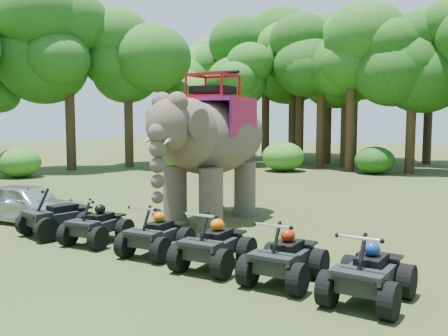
{
  "coord_description": "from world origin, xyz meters",
  "views": [
    {
      "loc": [
        7.74,
        -9.92,
        3.27
      ],
      "look_at": [
        0.0,
        1.2,
        1.9
      ],
      "focal_mm": 40.0,
      "sensor_mm": 36.0,
      "label": 1
    }
  ],
  "objects_px": {
    "atv_0": "(57,211)",
    "atv_5": "(369,266)",
    "parked_car": "(26,203)",
    "atv_1": "(97,220)",
    "elephant": "(212,146)",
    "atv_2": "(156,229)",
    "atv_3": "(214,238)",
    "atv_4": "(285,250)"
  },
  "relations": [
    {
      "from": "atv_0",
      "to": "atv_5",
      "type": "relative_size",
      "value": 1.03
    },
    {
      "from": "parked_car",
      "to": "atv_1",
      "type": "distance_m",
      "value": 3.83
    },
    {
      "from": "elephant",
      "to": "parked_car",
      "type": "relative_size",
      "value": 1.56
    },
    {
      "from": "parked_car",
      "to": "atv_2",
      "type": "xyz_separation_m",
      "value": [
        5.82,
        -0.41,
        0.0
      ]
    },
    {
      "from": "atv_2",
      "to": "atv_5",
      "type": "height_order",
      "value": "atv_5"
    },
    {
      "from": "parked_car",
      "to": "atv_3",
      "type": "relative_size",
      "value": 2.06
    },
    {
      "from": "atv_4",
      "to": "atv_5",
      "type": "bearing_deg",
      "value": -7.36
    },
    {
      "from": "atv_5",
      "to": "atv_4",
      "type": "bearing_deg",
      "value": 175.24
    },
    {
      "from": "atv_0",
      "to": "atv_4",
      "type": "xyz_separation_m",
      "value": [
        7.12,
        0.02,
        -0.03
      ]
    },
    {
      "from": "atv_2",
      "to": "atv_4",
      "type": "xyz_separation_m",
      "value": [
        3.49,
        -0.07,
        0.03
      ]
    },
    {
      "from": "elephant",
      "to": "atv_4",
      "type": "xyz_separation_m",
      "value": [
        4.83,
        -4.15,
        -1.73
      ]
    },
    {
      "from": "elephant",
      "to": "atv_4",
      "type": "height_order",
      "value": "elephant"
    },
    {
      "from": "atv_4",
      "to": "parked_car",
      "type": "bearing_deg",
      "value": 173.04
    },
    {
      "from": "atv_2",
      "to": "atv_0",
      "type": "bearing_deg",
      "value": 173.62
    },
    {
      "from": "atv_2",
      "to": "atv_3",
      "type": "distance_m",
      "value": 1.77
    },
    {
      "from": "parked_car",
      "to": "atv_1",
      "type": "height_order",
      "value": "parked_car"
    },
    {
      "from": "atv_0",
      "to": "atv_1",
      "type": "relative_size",
      "value": 1.11
    },
    {
      "from": "atv_1",
      "to": "atv_3",
      "type": "height_order",
      "value": "atv_3"
    },
    {
      "from": "elephant",
      "to": "atv_1",
      "type": "xyz_separation_m",
      "value": [
        -0.69,
        -4.15,
        -1.76
      ]
    },
    {
      "from": "atv_1",
      "to": "atv_3",
      "type": "xyz_separation_m",
      "value": [
        3.8,
        -0.02,
        0.04
      ]
    },
    {
      "from": "atv_2",
      "to": "atv_4",
      "type": "bearing_deg",
      "value": -8.9
    },
    {
      "from": "atv_2",
      "to": "parked_car",
      "type": "bearing_deg",
      "value": 168.16
    },
    {
      "from": "elephant",
      "to": "atv_2",
      "type": "bearing_deg",
      "value": -79.47
    },
    {
      "from": "parked_car",
      "to": "atv_0",
      "type": "xyz_separation_m",
      "value": [
        2.2,
        -0.5,
        0.06
      ]
    },
    {
      "from": "parked_car",
      "to": "atv_2",
      "type": "height_order",
      "value": "atv_2"
    },
    {
      "from": "parked_car",
      "to": "atv_2",
      "type": "bearing_deg",
      "value": -103.79
    },
    {
      "from": "elephant",
      "to": "atv_5",
      "type": "distance_m",
      "value": 8.0
    },
    {
      "from": "parked_car",
      "to": "atv_5",
      "type": "height_order",
      "value": "atv_5"
    },
    {
      "from": "elephant",
      "to": "atv_4",
      "type": "relative_size",
      "value": 3.23
    },
    {
      "from": "elephant",
      "to": "parked_car",
      "type": "distance_m",
      "value": 6.06
    },
    {
      "from": "elephant",
      "to": "atv_0",
      "type": "xyz_separation_m",
      "value": [
        -2.29,
        -4.17,
        -1.69
      ]
    },
    {
      "from": "atv_0",
      "to": "atv_2",
      "type": "bearing_deg",
      "value": 10.2
    },
    {
      "from": "atv_3",
      "to": "atv_5",
      "type": "distance_m",
      "value": 3.45
    },
    {
      "from": "parked_car",
      "to": "atv_5",
      "type": "bearing_deg",
      "value": -102.75
    },
    {
      "from": "parked_car",
      "to": "atv_3",
      "type": "distance_m",
      "value": 7.61
    },
    {
      "from": "elephant",
      "to": "atv_5",
      "type": "relative_size",
      "value": 3.17
    },
    {
      "from": "atv_5",
      "to": "atv_3",
      "type": "bearing_deg",
      "value": 177.26
    },
    {
      "from": "atv_3",
      "to": "atv_4",
      "type": "relative_size",
      "value": 1.01
    },
    {
      "from": "parked_car",
      "to": "atv_5",
      "type": "xyz_separation_m",
      "value": [
        11.04,
        -0.58,
        0.04
      ]
    },
    {
      "from": "atv_4",
      "to": "atv_2",
      "type": "bearing_deg",
      "value": 174.88
    },
    {
      "from": "atv_1",
      "to": "atv_4",
      "type": "distance_m",
      "value": 5.52
    },
    {
      "from": "atv_0",
      "to": "atv_1",
      "type": "height_order",
      "value": "atv_0"
    }
  ]
}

